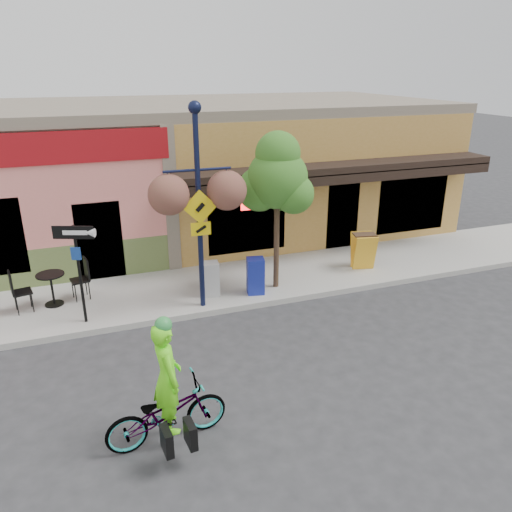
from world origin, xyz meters
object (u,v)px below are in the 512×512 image
Objects in this scene: newspaper_box_grey at (211,279)px; street_tree at (277,212)px; bicycle at (167,413)px; one_way_sign at (80,275)px; building at (177,168)px; lamp_post at (199,210)px; cyclist_rider at (168,391)px; newspaper_box_blue at (256,276)px.

newspaper_box_grey is 2.39m from street_tree.
bicycle is 0.84× the size of one_way_sign.
one_way_sign is 3.19m from newspaper_box_grey.
building is at bearing -18.13° from bicycle.
newspaper_box_grey is at bearing 177.17° from street_tree.
building is 6.71m from lamp_post.
cyclist_rider is 2.11× the size of newspaper_box_grey.
building is 7.52m from one_way_sign.
one_way_sign reaches higher than cyclist_rider.
lamp_post is 2.43m from newspaper_box_blue.
cyclist_rider is 5.13m from newspaper_box_grey.
bicycle is 0.41× the size of lamp_post.
bicycle is at bearing -55.05° from one_way_sign.
bicycle is 5.42m from newspaper_box_blue.
street_tree is at bearing -43.81° from cyclist_rider.
one_way_sign is (-3.57, -6.55, -0.94)m from building.
street_tree is at bearing 3.84° from newspaper_box_grey.
bicycle is 4.98m from lamp_post.
lamp_post reaches higher than newspaper_box_grey.
lamp_post reaches higher than building.
cyclist_rider is 5.40m from newspaper_box_blue.
building is at bearing 82.27° from one_way_sign.
cyclist_rider is 1.96× the size of newspaper_box_blue.
one_way_sign is (-2.74, 0.10, -1.25)m from lamp_post.
cyclist_rider is at bearing -54.43° from one_way_sign.
lamp_post reaches higher than street_tree.
newspaper_box_blue is at bearing -7.90° from newspaper_box_grey.
lamp_post is at bearing -168.64° from street_tree.
lamp_post is at bearing -97.14° from building.
bicycle is 4.53m from one_way_sign.
building is 19.18× the size of newspaper_box_blue.
newspaper_box_blue is at bearing -39.75° from cyclist_rider.
bicycle is at bearing -113.31° from newspaper_box_blue.
one_way_sign reaches higher than newspaper_box_blue.
newspaper_box_blue is (1.45, 0.22, -1.94)m from lamp_post.
lamp_post is (1.60, 4.22, 1.63)m from cyclist_rider.
lamp_post is (-0.83, -6.65, 0.31)m from building.
cyclist_rider is 0.45× the size of street_tree.
newspaper_box_blue is at bearing 22.51° from one_way_sign.
bicycle is 0.48× the size of street_tree.
bicycle is 6.21m from street_tree.
newspaper_box_grey is (-1.11, 0.29, -0.03)m from newspaper_box_blue.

